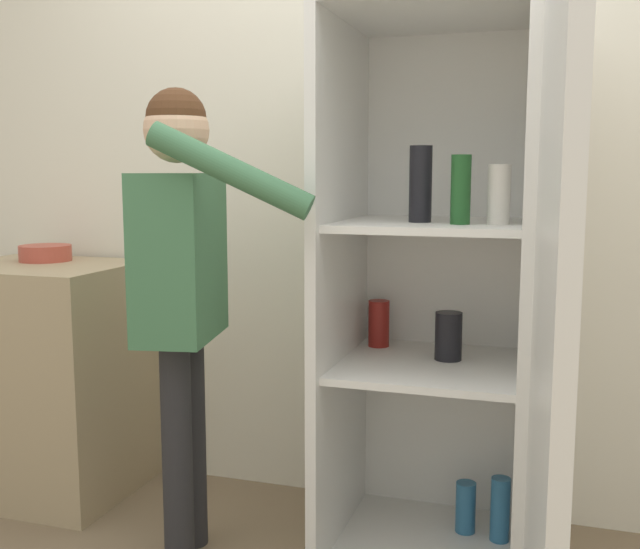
{
  "coord_description": "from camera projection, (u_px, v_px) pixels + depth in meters",
  "views": [
    {
      "loc": [
        0.63,
        -1.79,
        1.28
      ],
      "look_at": [
        -0.14,
        0.6,
        0.93
      ],
      "focal_mm": 42.0,
      "sensor_mm": 36.0,
      "label": 1
    }
  ],
  "objects": [
    {
      "name": "refrigerator",
      "position": [
        455.0,
        298.0,
        2.32
      ],
      "size": [
        0.76,
        1.3,
        1.79
      ],
      "color": "white",
      "rests_on": "ground_plane"
    },
    {
      "name": "person",
      "position": [
        182.0,
        264.0,
        2.39
      ],
      "size": [
        0.64,
        0.5,
        1.54
      ],
      "color": "#262628",
      "rests_on": "ground_plane"
    },
    {
      "name": "counter",
      "position": [
        46.0,
        378.0,
        3.0
      ],
      "size": [
        0.7,
        0.58,
        0.92
      ],
      "color": "tan",
      "rests_on": "ground_plane"
    },
    {
      "name": "bowl",
      "position": [
        45.0,
        253.0,
        3.04
      ],
      "size": [
        0.21,
        0.21,
        0.06
      ],
      "color": "#B24738",
      "rests_on": "counter"
    },
    {
      "name": "wall_back",
      "position": [
        386.0,
        173.0,
        2.81
      ],
      "size": [
        7.0,
        0.06,
        2.55
      ],
      "color": "silver",
      "rests_on": "ground_plane"
    }
  ]
}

